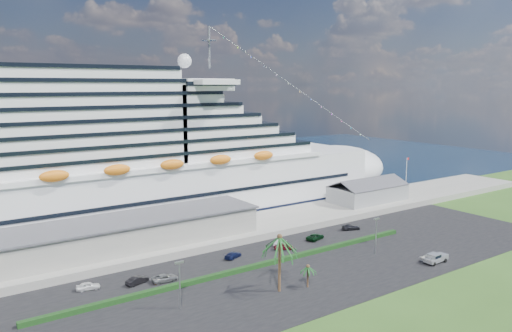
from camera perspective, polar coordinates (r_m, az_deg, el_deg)
ground at (r=97.36m, az=8.97°, el=-13.45°), size 420.00×420.00×0.00m
asphalt_lot at (r=104.95m, az=4.74°, el=-11.61°), size 140.00×38.00×0.12m
wharf at (r=127.16m, az=-3.65°, el=-7.43°), size 240.00×20.00×1.80m
water at (r=207.69m, az=-16.60°, el=-1.49°), size 420.00×160.00×0.02m
cruise_ship at (r=136.45m, az=-16.78°, el=0.14°), size 191.00×38.00×54.00m
terminal_building at (r=115.66m, az=-14.42°, el=-7.30°), size 61.00×15.00×6.30m
port_shed at (r=158.57m, az=12.66°, el=-2.97°), size 24.00×12.31×7.37m
flagpole at (r=171.36m, az=16.80°, el=-0.91°), size 1.08×0.16×12.00m
hedge at (r=104.01m, az=-0.52°, el=-11.48°), size 88.00×1.10×0.90m
lamp_post_left at (r=86.48m, az=-8.73°, el=-12.61°), size 1.60×0.35×8.27m
lamp_post_right at (r=114.49m, az=13.57°, el=-7.26°), size 1.60×0.35×8.27m
palm_tall at (r=90.85m, az=2.72°, el=-8.83°), size 8.82×8.82×11.13m
palm_short at (r=94.89m, az=5.95°, el=-11.62°), size 3.53×3.53×4.56m
parked_car_0 at (r=99.23m, az=-18.64°, el=-12.87°), size 4.50×2.57×1.44m
parked_car_1 at (r=99.35m, az=-13.42°, el=-12.58°), size 4.77×2.82×1.48m
parked_car_2 at (r=99.46m, az=-10.36°, el=-12.48°), size 5.25×2.78×1.41m
parked_car_3 at (r=110.33m, az=-2.64°, el=-10.12°), size 5.00×3.51×1.35m
parked_car_4 at (r=115.65m, az=3.17°, el=-9.16°), size 4.79×3.39×1.51m
parked_car_5 at (r=118.32m, az=2.77°, el=-8.76°), size 4.35×3.02×1.36m
parked_car_6 at (r=123.34m, az=6.79°, el=-8.03°), size 5.80×3.83×1.48m
parked_car_7 at (r=132.84m, az=10.79°, el=-6.88°), size 5.27×3.37×1.42m
pickup_truck at (r=113.81m, az=19.86°, el=-9.81°), size 6.05×2.43×2.11m
boat_trailer at (r=113.99m, az=19.40°, el=-9.77°), size 5.93×3.86×1.70m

